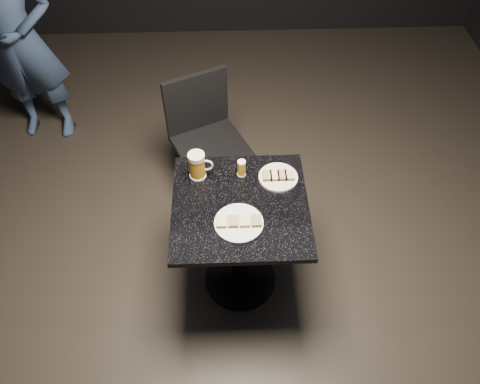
% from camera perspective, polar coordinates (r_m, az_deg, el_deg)
% --- Properties ---
extents(floor, '(6.00, 6.00, 0.00)m').
position_cam_1_polar(floor, '(3.01, 0.01, -10.64)').
color(floor, black).
rests_on(floor, ground).
extents(plate_large, '(0.24, 0.24, 0.01)m').
position_cam_1_polar(plate_large, '(2.30, -0.14, -3.82)').
color(plate_large, white).
rests_on(plate_large, table).
extents(plate_small, '(0.21, 0.21, 0.01)m').
position_cam_1_polar(plate_small, '(2.51, 4.68, 1.80)').
color(plate_small, silver).
rests_on(plate_small, table).
extents(patron, '(0.61, 0.42, 1.65)m').
position_cam_1_polar(patron, '(3.79, -25.38, 16.49)').
color(patron, navy).
rests_on(patron, floor).
extents(table, '(0.70, 0.70, 0.75)m').
position_cam_1_polar(table, '(2.58, 0.02, -4.90)').
color(table, black).
rests_on(table, floor).
extents(beer_mug, '(0.13, 0.09, 0.16)m').
position_cam_1_polar(beer_mug, '(2.47, -5.20, 3.26)').
color(beer_mug, silver).
rests_on(beer_mug, table).
extents(beer_tumbler, '(0.05, 0.05, 0.10)m').
position_cam_1_polar(beer_tumbler, '(2.49, 0.19, 2.93)').
color(beer_tumbler, silver).
rests_on(beer_tumbler, table).
extents(chair, '(0.58, 0.58, 0.89)m').
position_cam_1_polar(chair, '(3.14, -4.19, 7.07)').
color(chair, black).
rests_on(chair, floor).
extents(canapes_on_plate_large, '(0.22, 0.07, 0.02)m').
position_cam_1_polar(canapes_on_plate_large, '(2.29, -0.15, -3.57)').
color(canapes_on_plate_large, '#4C3521').
rests_on(canapes_on_plate_large, plate_large).
extents(canapes_on_plate_small, '(0.17, 0.07, 0.02)m').
position_cam_1_polar(canapes_on_plate_small, '(2.50, 4.70, 2.05)').
color(canapes_on_plate_small, '#4C3521').
rests_on(canapes_on_plate_small, plate_small).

